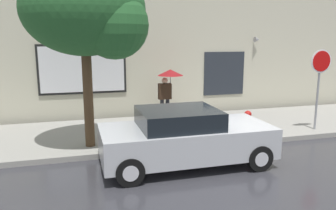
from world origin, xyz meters
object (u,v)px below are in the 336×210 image
(fire_hydrant, at_px, (247,122))
(stop_sign, at_px, (320,74))
(pedestrian_with_umbrella, at_px, (168,81))
(street_tree, at_px, (90,13))
(parked_car, at_px, (185,137))

(fire_hydrant, height_order, stop_sign, stop_sign)
(pedestrian_with_umbrella, xyz_separation_m, street_tree, (-2.81, -2.41, 2.16))
(parked_car, height_order, stop_sign, stop_sign)
(stop_sign, bearing_deg, pedestrian_with_umbrella, 149.49)
(parked_car, distance_m, pedestrian_with_umbrella, 4.22)
(pedestrian_with_umbrella, bearing_deg, fire_hydrant, -51.34)
(parked_car, bearing_deg, pedestrian_with_umbrella, 79.95)
(street_tree, distance_m, stop_sign, 7.41)
(pedestrian_with_umbrella, relative_size, street_tree, 0.38)
(parked_car, xyz_separation_m, pedestrian_with_umbrella, (0.72, 4.06, 0.92))
(pedestrian_with_umbrella, relative_size, stop_sign, 0.71)
(fire_hydrant, relative_size, pedestrian_with_umbrella, 0.40)
(parked_car, bearing_deg, fire_hydrant, 31.71)
(parked_car, xyz_separation_m, stop_sign, (5.10, 1.48, 1.31))
(pedestrian_with_umbrella, xyz_separation_m, stop_sign, (4.38, -2.58, 0.39))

